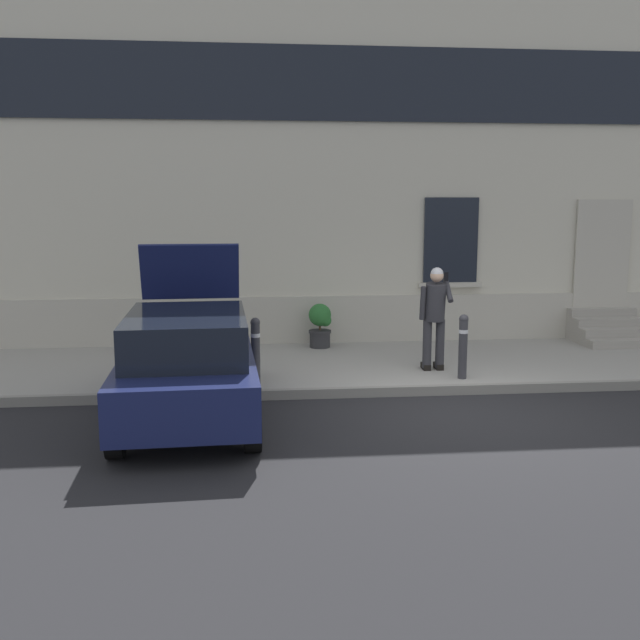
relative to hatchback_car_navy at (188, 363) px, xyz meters
The scene contains 11 objects.
ground_plane 3.80m from the hatchback_car_navy, ahead, with size 80.00×80.00×0.00m, color #232326.
sidewalk 4.71m from the hatchback_car_navy, 37.11° to the left, with size 24.00×3.60×0.15m, color #99968E.
curb_edge 3.90m from the hatchback_car_navy, 14.35° to the left, with size 24.00×0.12×0.15m, color gray.
building_facade 7.11m from the hatchback_car_navy, 54.90° to the left, with size 24.00×1.52×7.50m.
entrance_stoop 9.11m from the hatchback_car_navy, 26.98° to the left, with size 1.40×1.28×0.64m.
hatchback_car_navy is the anchor object (origin of this frame).
bollard_near_person 4.45m from the hatchback_car_navy, 17.79° to the left, with size 0.15×0.15×1.04m.
bollard_far_left 1.65m from the hatchback_car_navy, 55.67° to the left, with size 0.15×0.15×1.04m.
person_on_phone 4.40m from the hatchback_car_navy, 26.51° to the left, with size 0.51×0.49×1.75m.
planter_olive 3.94m from the hatchback_car_navy, 95.35° to the left, with size 0.44×0.44×0.86m.
planter_charcoal 4.68m from the hatchback_car_navy, 61.64° to the left, with size 0.44×0.44×0.86m.
Camera 1 is at (-2.89, -9.69, 2.95)m, focal length 40.56 mm.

